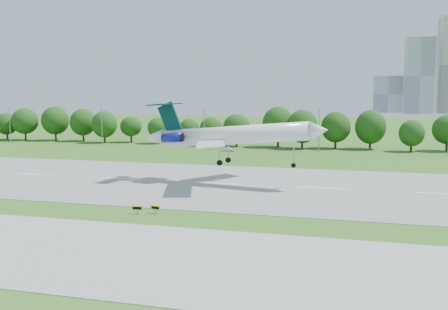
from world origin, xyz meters
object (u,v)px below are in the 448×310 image
at_px(airliner, 225,135).
at_px(service_vehicle_a, 205,147).
at_px(taxi_sign_left, 137,208).
at_px(service_vehicle_b, 229,149).

relative_size(airliner, service_vehicle_a, 9.15).
xyz_separation_m(taxi_sign_left, service_vehicle_a, (-14.89, 81.60, -0.19)).
bearing_deg(airliner, taxi_sign_left, -94.58).
bearing_deg(service_vehicle_b, airliner, -165.72).
bearing_deg(taxi_sign_left, service_vehicle_a, 94.84).
relative_size(taxi_sign_left, service_vehicle_b, 0.45).
distance_m(taxi_sign_left, service_vehicle_a, 82.94).
distance_m(airliner, service_vehicle_b, 53.66).
bearing_deg(service_vehicle_a, airliner, -171.88).
relative_size(airliner, taxi_sign_left, 22.31).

